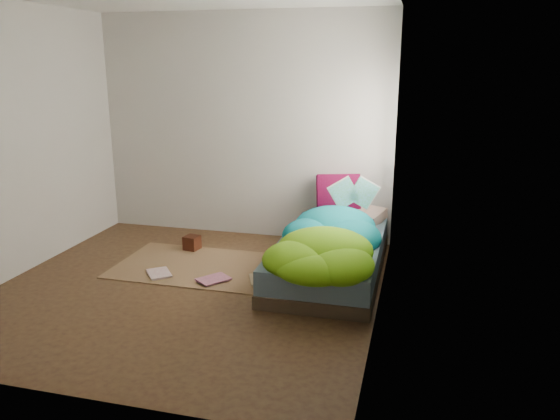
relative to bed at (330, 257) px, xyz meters
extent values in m
cube|color=#3C2317|center=(-1.22, -0.72, -0.17)|extent=(3.50, 3.50, 0.00)
cube|color=silver|center=(-1.22, 1.03, 1.13)|extent=(3.50, 0.04, 2.60)
cube|color=silver|center=(-1.22, -2.47, 1.13)|extent=(3.50, 0.04, 2.60)
cube|color=silver|center=(-2.97, -0.72, 1.13)|extent=(0.04, 3.50, 2.60)
cube|color=silver|center=(0.53, -0.72, 1.13)|extent=(0.04, 3.50, 2.60)
cube|color=white|center=(0.52, 0.18, 1.23)|extent=(0.01, 1.00, 1.20)
cube|color=#372E1E|center=(0.00, 0.00, -0.11)|extent=(1.00, 2.00, 0.12)
cube|color=#455C6F|center=(0.00, 0.00, 0.06)|extent=(0.98, 1.96, 0.22)
cube|color=brown|center=(-1.37, -0.17, -0.16)|extent=(1.60, 1.10, 0.01)
cube|color=beige|center=(0.20, 0.82, 0.23)|extent=(0.60, 0.49, 0.12)
cube|color=#52051F|center=(-0.06, 0.87, 0.41)|extent=(0.50, 0.28, 0.48)
cube|color=#380F0C|center=(-1.60, 0.28, -0.08)|extent=(0.18, 0.18, 0.15)
imported|color=silver|center=(-1.70, -0.56, -0.15)|extent=(0.33, 0.35, 0.02)
imported|color=#CD7697|center=(-1.12, -0.45, -0.14)|extent=(0.35, 0.36, 0.03)
imported|color=tan|center=(-0.69, -0.43, -0.15)|extent=(0.30, 0.34, 0.02)
camera|label=1|loc=(0.80, -5.05, 1.88)|focal=35.00mm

